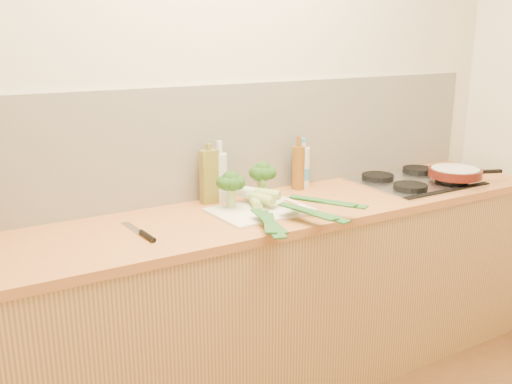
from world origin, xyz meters
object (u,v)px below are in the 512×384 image
chopping_board (260,210)px  chefs_knife (144,234)px  gas_hob (415,180)px  skillet (456,172)px

chopping_board → chefs_knife: (-0.56, -0.04, 0.00)m
gas_hob → chefs_knife: 1.53m
chopping_board → skillet: 1.14m
chopping_board → chefs_knife: chefs_knife is taller
chefs_knife → skillet: 1.69m
chopping_board → skillet: skillet is taller
skillet → gas_hob: bearing=164.7°
chopping_board → chefs_knife: bearing=179.8°
chopping_board → chefs_knife: 0.56m
chefs_knife → skillet: size_ratio=0.76×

